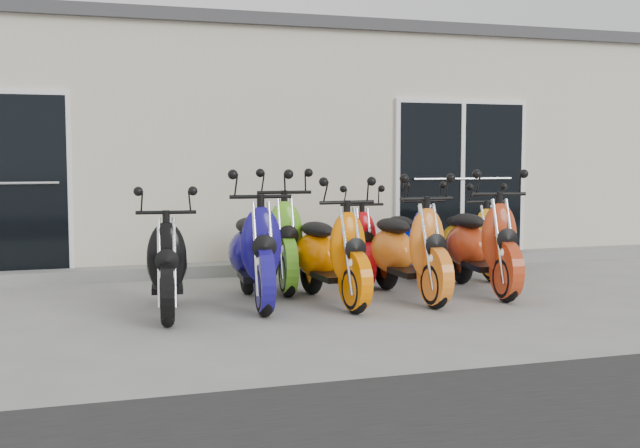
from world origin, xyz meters
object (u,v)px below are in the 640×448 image
(scooter_front_orange_a, at_px, (331,240))
(scooter_back_green, at_px, (278,228))
(scooter_back_blue, at_px, (411,230))
(scooter_back_yellow, at_px, (471,229))
(scooter_front_blue, at_px, (255,237))
(scooter_front_red, at_px, (482,231))
(scooter_front_black, at_px, (167,250))
(scooter_front_orange_b, at_px, (408,236))
(scooter_back_red, at_px, (354,233))

(scooter_front_orange_a, bearing_deg, scooter_back_green, 99.65)
(scooter_back_blue, height_order, scooter_back_yellow, scooter_back_blue)
(scooter_front_blue, relative_size, scooter_front_red, 1.01)
(scooter_front_black, distance_m, scooter_front_orange_a, 1.69)
(scooter_back_yellow, bearing_deg, scooter_front_blue, -159.55)
(scooter_front_blue, height_order, scooter_back_blue, scooter_front_blue)
(scooter_front_orange_b, distance_m, scooter_back_red, 1.26)
(scooter_front_black, bearing_deg, scooter_back_yellow, 25.38)
(scooter_front_blue, relative_size, scooter_front_orange_b, 1.04)
(scooter_back_green, bearing_deg, scooter_front_black, -134.61)
(scooter_front_orange_a, relative_size, scooter_back_yellow, 1.11)
(scooter_front_red, xyz_separation_m, scooter_back_red, (-1.11, 1.13, -0.10))
(scooter_back_green, bearing_deg, scooter_front_blue, -112.43)
(scooter_back_yellow, bearing_deg, scooter_back_blue, -177.44)
(scooter_front_blue, distance_m, scooter_front_orange_b, 1.64)
(scooter_front_orange_a, bearing_deg, scooter_front_orange_b, -3.39)
(scooter_front_red, bearing_deg, scooter_back_green, 160.40)
(scooter_front_blue, distance_m, scooter_front_red, 2.58)
(scooter_front_orange_a, xyz_separation_m, scooter_back_blue, (1.46, 1.23, -0.05))
(scooter_front_black, distance_m, scooter_back_yellow, 4.20)
(scooter_front_orange_a, relative_size, scooter_front_red, 0.96)
(scooter_front_blue, xyz_separation_m, scooter_back_yellow, (3.06, 1.08, -0.10))
(scooter_front_blue, bearing_deg, scooter_back_yellow, 24.54)
(scooter_front_blue, height_order, scooter_front_red, scooter_front_blue)
(scooter_front_blue, bearing_deg, scooter_back_green, 67.64)
(scooter_back_green, xyz_separation_m, scooter_back_red, (0.98, 0.14, -0.10))
(scooter_front_orange_a, relative_size, scooter_back_blue, 1.08)
(scooter_front_orange_a, xyz_separation_m, scooter_back_green, (-0.27, 1.12, 0.03))
(scooter_front_blue, distance_m, scooter_back_green, 1.06)
(scooter_front_blue, bearing_deg, scooter_front_black, -159.20)
(scooter_back_red, bearing_deg, scooter_front_black, -145.58)
(scooter_front_blue, relative_size, scooter_back_red, 1.18)
(scooter_front_blue, distance_m, scooter_back_red, 1.83)
(scooter_back_blue, bearing_deg, scooter_front_black, -156.07)
(scooter_front_black, distance_m, scooter_front_blue, 0.96)
(scooter_front_blue, xyz_separation_m, scooter_back_blue, (2.22, 1.05, -0.09))
(scooter_front_orange_a, bearing_deg, scooter_front_black, 178.75)
(scooter_front_black, bearing_deg, scooter_back_red, 36.03)
(scooter_back_blue, xyz_separation_m, scooter_back_yellow, (0.84, 0.02, -0.02))
(scooter_front_black, relative_size, scooter_back_yellow, 1.05)
(scooter_front_blue, bearing_deg, scooter_front_red, 4.01)
(scooter_front_orange_b, distance_m, scooter_back_blue, 1.35)
(scooter_back_green, distance_m, scooter_back_blue, 1.73)
(scooter_front_black, bearing_deg, scooter_front_orange_a, 9.65)
(scooter_back_blue, bearing_deg, scooter_back_yellow, 2.75)
(scooter_front_orange_b, relative_size, scooter_back_blue, 1.10)
(scooter_front_orange_b, distance_m, scooter_front_red, 0.95)
(scooter_front_orange_b, relative_size, scooter_back_yellow, 1.13)
(scooter_front_red, height_order, scooter_back_yellow, scooter_front_red)
(scooter_front_orange_a, distance_m, scooter_front_red, 1.82)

